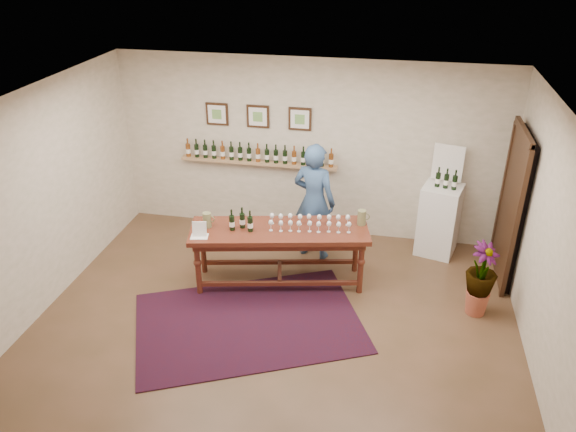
% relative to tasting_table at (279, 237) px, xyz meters
% --- Properties ---
extents(ground, '(6.00, 6.00, 0.00)m').
position_rel_tasting_table_xyz_m(ground, '(0.14, -0.89, -0.72)').
color(ground, '#4C3821').
rests_on(ground, ground).
extents(room_shell, '(6.00, 6.00, 6.00)m').
position_rel_tasting_table_xyz_m(room_shell, '(2.25, 0.96, 0.40)').
color(room_shell, beige).
rests_on(room_shell, ground).
extents(rug, '(3.28, 2.82, 0.01)m').
position_rel_tasting_table_xyz_m(rug, '(-0.19, -0.99, -0.71)').
color(rug, '#480C12').
rests_on(rug, ground).
extents(tasting_table, '(2.50, 1.24, 0.85)m').
position_rel_tasting_table_xyz_m(tasting_table, '(0.00, 0.00, 0.00)').
color(tasting_table, '#422010').
rests_on(tasting_table, ground).
extents(table_glasses, '(1.22, 0.46, 0.17)m').
position_rel_tasting_table_xyz_m(table_glasses, '(0.39, 0.10, 0.21)').
color(table_glasses, white).
rests_on(table_glasses, tasting_table).
extents(table_bottles, '(0.30, 0.18, 0.31)m').
position_rel_tasting_table_xyz_m(table_bottles, '(-0.49, -0.10, 0.28)').
color(table_bottles, black).
rests_on(table_bottles, tasting_table).
extents(pitcher_left, '(0.17, 0.17, 0.21)m').
position_rel_tasting_table_xyz_m(pitcher_left, '(-0.96, -0.13, 0.23)').
color(pitcher_left, olive).
rests_on(pitcher_left, tasting_table).
extents(pitcher_right, '(0.16, 0.16, 0.21)m').
position_rel_tasting_table_xyz_m(pitcher_right, '(1.07, 0.34, 0.23)').
color(pitcher_right, olive).
rests_on(pitcher_right, tasting_table).
extents(menu_card, '(0.25, 0.20, 0.20)m').
position_rel_tasting_table_xyz_m(menu_card, '(-0.98, -0.40, 0.23)').
color(menu_card, white).
rests_on(menu_card, tasting_table).
extents(display_pedestal, '(0.66, 0.66, 1.09)m').
position_rel_tasting_table_xyz_m(display_pedestal, '(2.17, 1.29, -0.18)').
color(display_pedestal, white).
rests_on(display_pedestal, ground).
extents(pedestal_bottles, '(0.34, 0.17, 0.33)m').
position_rel_tasting_table_xyz_m(pedestal_bottles, '(2.19, 1.25, 0.53)').
color(pedestal_bottles, black).
rests_on(pedestal_bottles, display_pedestal).
extents(info_sign, '(0.43, 0.14, 0.61)m').
position_rel_tasting_table_xyz_m(info_sign, '(2.21, 1.47, 0.67)').
color(info_sign, white).
rests_on(info_sign, display_pedestal).
extents(potted_plant, '(0.65, 0.65, 0.87)m').
position_rel_tasting_table_xyz_m(potted_plant, '(2.63, -0.20, -0.21)').
color(potted_plant, '#A34D36').
rests_on(potted_plant, ground).
extents(person, '(0.74, 0.59, 1.78)m').
position_rel_tasting_table_xyz_m(person, '(0.34, 0.82, 0.17)').
color(person, '#324F77').
rests_on(person, ground).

